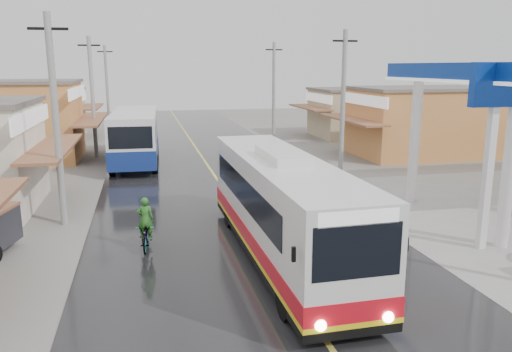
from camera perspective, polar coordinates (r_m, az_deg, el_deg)
name	(u,v)px	position (r m, az deg, el deg)	size (l,w,h in m)	color
ground	(307,313)	(13.09, 5.80, -15.27)	(120.00, 120.00, 0.00)	slate
road	(218,181)	(26.93, -4.33, -0.61)	(12.00, 90.00, 0.02)	black
centre_line	(218,181)	(26.92, -4.33, -0.58)	(0.15, 90.00, 0.01)	#D8CC4C
shopfronts_right	(498,180)	(30.28, 25.97, -0.40)	(11.00, 44.00, 4.80)	beige
utility_poles_left	(84,184)	(27.82, -19.05, -0.86)	(1.60, 50.00, 8.00)	gray
utility_poles_right	(340,175)	(28.76, 9.60, 0.08)	(1.60, 36.00, 8.00)	gray
coach_bus	(281,207)	(15.90, 2.89, -3.56)	(2.70, 11.29, 3.51)	silver
second_bus	(135,136)	(32.57, -13.62, 4.50)	(3.04, 9.99, 3.28)	silver
cyclist	(146,232)	(17.37, -12.47, -6.22)	(0.73, 1.75, 1.84)	black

